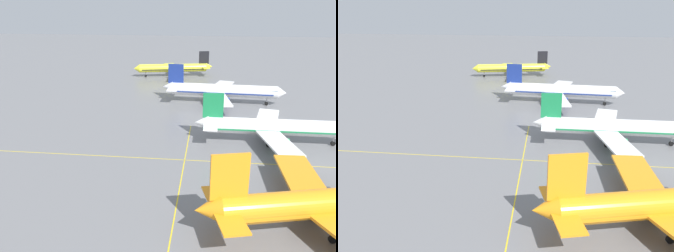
# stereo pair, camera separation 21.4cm
# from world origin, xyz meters

# --- Properties ---
(airliner_front_gate) EXTENTS (41.09, 34.98, 12.92)m
(airliner_front_gate) POSITION_xyz_m (23.03, 12.49, 4.41)
(airliner_front_gate) COLOR orange
(airliner_front_gate) RESTS_ON ground
(airliner_second_row) EXTENTS (37.01, 32.06, 11.55)m
(airliner_second_row) POSITION_xyz_m (19.70, 45.55, 3.94)
(airliner_second_row) COLOR white
(airliner_second_row) RESTS_ON ground
(airliner_third_row) EXTENTS (39.02, 33.62, 12.13)m
(airliner_third_row) POSITION_xyz_m (8.47, 78.45, 4.14)
(airliner_third_row) COLOR white
(airliner_third_row) RESTS_ON ground
(airliner_far_left_stand) EXTENTS (33.77, 28.68, 10.56)m
(airliner_far_left_stand) POSITION_xyz_m (-11.13, 118.78, 3.61)
(airliner_far_left_stand) COLOR yellow
(airliner_far_left_stand) RESTS_ON ground
(taxiway_markings) EXTENTS (111.59, 78.89, 0.01)m
(taxiway_markings) POSITION_xyz_m (0.00, 15.93, 0.00)
(taxiway_markings) COLOR yellow
(taxiway_markings) RESTS_ON ground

